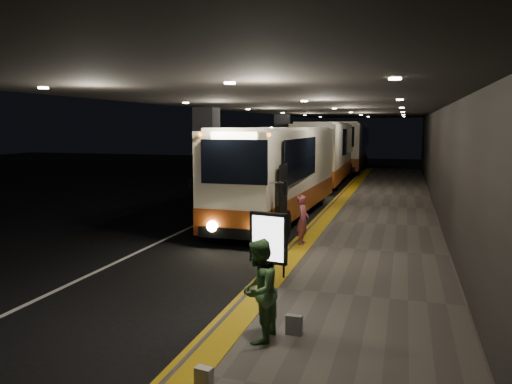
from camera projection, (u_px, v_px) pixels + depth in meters
The scene contains 17 objects.
ground at pixel (204, 251), 14.94m from camera, with size 90.00×90.00×0.00m, color black.
lane_line_white at pixel (210, 218), 20.20m from camera, with size 0.12×50.00×0.01m, color silver.
kerb_stripe_yellow at pixel (311, 224), 19.02m from camera, with size 0.18×50.00×0.01m, color gold.
sidewalk at pixel (376, 226), 18.33m from camera, with size 4.50×50.00×0.15m, color #514C44.
tactile_strip at pixel (324, 221), 18.86m from camera, with size 0.50×50.00×0.01m, color gold.
terminal_wall at pixel (445, 147), 17.31m from camera, with size 0.10×50.00×6.00m, color black.
support_columns at pixel (207, 166), 18.88m from camera, with size 0.80×24.80×4.40m.
canopy at pixel (317, 102), 18.38m from camera, with size 9.00×50.00×0.40m, color black.
coach_main at pixel (280, 176), 20.07m from camera, with size 2.70×11.46×3.55m.
coach_second at pixel (326, 155), 32.44m from camera, with size 2.76×12.20×3.82m.
coach_third at pixel (348, 148), 42.09m from camera, with size 3.01×12.54×3.92m.
passenger_boarding at pixel (303, 220), 15.00m from camera, with size 0.55×0.36×1.51m, color #A54D58.
passenger_waiting_green at pixel (259, 290), 8.24m from camera, with size 0.84×0.52×1.72m, color #4D7E46.
bag_polka at pixel (294, 325), 8.56m from camera, with size 0.28×0.12×0.34m, color black.
bag_plain at pixel (204, 378), 6.81m from camera, with size 0.24×0.14×0.29m, color silver.
info_sign at pixel (268, 240), 10.44m from camera, with size 0.84×0.26×1.77m.
stanchion_post at pixel (284, 257), 11.71m from camera, with size 0.05×0.05×1.00m, color black.
Camera 1 is at (5.68, -13.52, 3.71)m, focal length 35.00 mm.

